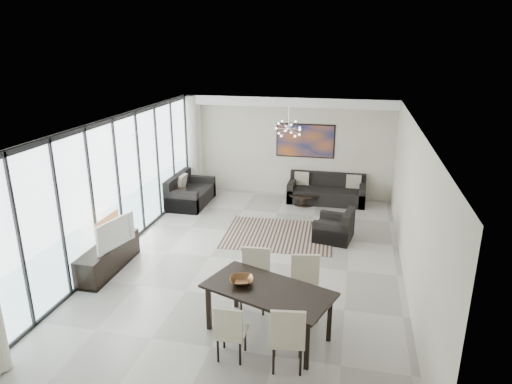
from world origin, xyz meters
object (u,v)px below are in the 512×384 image
(coffee_table, at_px, (304,198))
(television, at_px, (112,232))
(sofa_main, at_px, (326,193))
(tv_console, at_px, (108,257))
(dining_table, at_px, (268,294))

(coffee_table, distance_m, television, 5.78)
(sofa_main, distance_m, tv_console, 6.42)
(sofa_main, xyz_separation_m, television, (-3.80, -5.08, 0.58))
(coffee_table, xyz_separation_m, dining_table, (0.16, -6.13, 0.54))
(coffee_table, bearing_deg, tv_console, -125.40)
(sofa_main, distance_m, dining_table, 6.48)
(coffee_table, relative_size, television, 0.90)
(coffee_table, height_order, sofa_main, sofa_main)
(television, bearing_deg, tv_console, 94.69)
(tv_console, bearing_deg, sofa_main, 51.95)
(sofa_main, height_order, dining_table, dining_table)
(television, distance_m, dining_table, 3.64)
(coffee_table, bearing_deg, dining_table, -88.49)
(sofa_main, xyz_separation_m, dining_table, (-0.43, -6.45, 0.46))
(dining_table, bearing_deg, coffee_table, 91.51)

